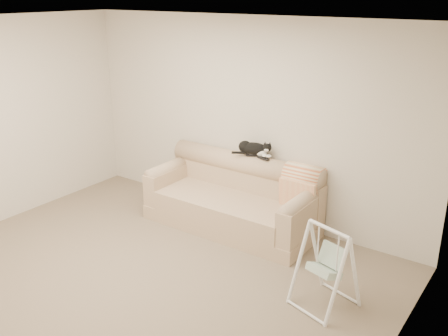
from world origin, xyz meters
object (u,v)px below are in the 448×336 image
Objects in this scene: remote_b at (263,158)px; tuxedo_cat at (254,148)px; sofa at (234,199)px; remote_a at (253,155)px; baby_swing at (327,267)px.

tuxedo_cat is (-0.16, 0.03, 0.09)m from remote_b.
sofa is 11.95× the size of remote_a.
remote_b is 0.21× the size of baby_swing.
sofa is at bearing -145.01° from remote_b.
remote_b is at bearing -11.96° from tuxedo_cat.
sofa is 0.62m from remote_a.
remote_b is (0.17, -0.03, -0.00)m from remote_a.
baby_swing is at bearing -36.92° from remote_a.
tuxedo_cat reaches higher than remote_b.
baby_swing is (1.69, -0.94, 0.06)m from sofa.
remote_b reaches higher than baby_swing.
remote_a is 0.36× the size of tuxedo_cat.
sofa is 1.94m from baby_swing.
sofa reaches higher than baby_swing.
baby_swing is at bearing -37.10° from tuxedo_cat.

